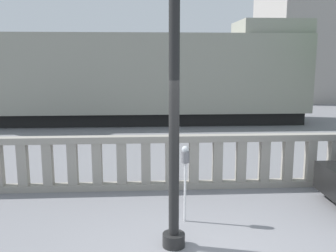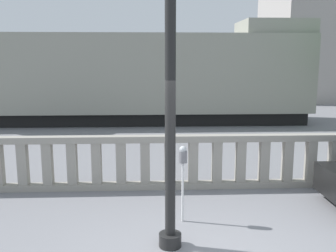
% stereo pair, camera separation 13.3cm
% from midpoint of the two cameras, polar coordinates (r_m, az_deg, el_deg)
% --- Properties ---
extents(balustrade, '(14.01, 0.24, 1.18)m').
position_cam_midpoint_polar(balustrade, '(8.15, 2.49, -5.52)').
color(balustrade, gray).
rests_on(balustrade, ground).
extents(lamppost, '(0.34, 0.34, 6.33)m').
position_cam_midpoint_polar(lamppost, '(5.27, 1.11, 14.45)').
color(lamppost, black).
rests_on(lamppost, ground).
extents(parking_meter, '(0.14, 0.14, 1.35)m').
position_cam_midpoint_polar(parking_meter, '(6.39, 2.87, -5.68)').
color(parking_meter, silver).
rests_on(parking_meter, ground).
extents(train_near, '(19.63, 2.88, 4.45)m').
position_cam_midpoint_polar(train_near, '(16.87, -11.87, 7.28)').
color(train_near, black).
rests_on(train_near, ground).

